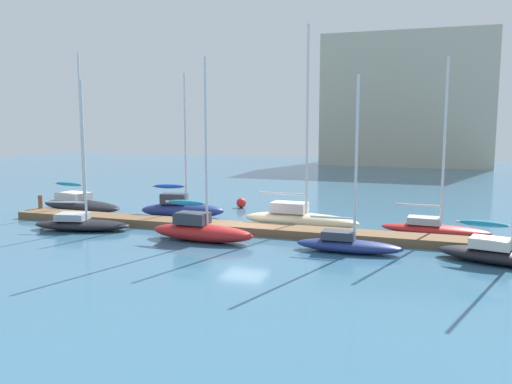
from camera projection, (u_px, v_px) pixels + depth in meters
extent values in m
plane|color=#386684|center=(244.00, 232.00, 29.65)|extent=(120.00, 120.00, 0.00)
cube|color=brown|center=(244.00, 228.00, 29.62)|extent=(29.96, 1.74, 0.43)
cylinder|color=brown|center=(41.00, 205.00, 34.95)|extent=(0.28, 0.28, 1.31)
ellipsoid|color=black|center=(81.00, 206.00, 36.42)|extent=(7.02, 3.38, 0.75)
cube|color=silver|center=(74.00, 196.00, 36.66)|extent=(2.26, 1.90, 0.49)
cylinder|color=silver|center=(81.00, 128.00, 35.55)|extent=(0.14, 0.14, 9.82)
cylinder|color=silver|center=(69.00, 184.00, 36.74)|extent=(2.80, 0.59, 0.11)
ellipsoid|color=teal|center=(69.00, 184.00, 36.74)|extent=(2.57, 0.79, 0.28)
ellipsoid|color=black|center=(82.00, 225.00, 30.16)|extent=(5.82, 3.02, 0.58)
cube|color=#9EA3AD|center=(72.00, 217.00, 30.16)|extent=(1.91, 1.63, 0.37)
cylinder|color=silver|center=(84.00, 151.00, 29.57)|extent=(0.13, 0.13, 7.81)
cylinder|color=silver|center=(66.00, 202.00, 30.08)|extent=(2.30, 0.62, 0.11)
ellipsoid|color=navy|center=(183.00, 211.00, 33.93)|extent=(5.57, 2.71, 0.94)
cube|color=#333842|center=(174.00, 198.00, 33.88)|extent=(1.81, 1.40, 0.61)
cylinder|color=silver|center=(185.00, 139.00, 33.30)|extent=(0.13, 0.13, 8.15)
cylinder|color=silver|center=(169.00, 186.00, 33.81)|extent=(2.22, 0.62, 0.11)
ellipsoid|color=blue|center=(169.00, 186.00, 33.81)|extent=(2.06, 0.82, 0.28)
ellipsoid|color=#B21E1E|center=(202.00, 233.00, 27.37)|extent=(5.71, 1.79, 0.88)
cube|color=#333842|center=(192.00, 218.00, 27.47)|extent=(1.73, 1.18, 0.57)
cylinder|color=silver|center=(206.00, 142.00, 26.65)|extent=(0.13, 0.13, 8.42)
cylinder|color=silver|center=(186.00, 203.00, 27.49)|extent=(2.38, 0.18, 0.11)
ellipsoid|color=teal|center=(186.00, 203.00, 27.49)|extent=(2.15, 0.43, 0.28)
ellipsoid|color=beige|center=(300.00, 220.00, 30.82)|extent=(6.92, 2.09, 0.87)
cube|color=silver|center=(289.00, 207.00, 30.97)|extent=(2.10, 1.36, 0.57)
cylinder|color=silver|center=(307.00, 121.00, 29.93)|extent=(0.14, 0.14, 10.60)
cylinder|color=silver|center=(283.00, 193.00, 31.01)|extent=(2.88, 0.22, 0.11)
ellipsoid|color=navy|center=(349.00, 246.00, 25.04)|extent=(5.04, 1.41, 0.60)
cube|color=#333842|center=(338.00, 235.00, 25.13)|extent=(1.52, 0.96, 0.39)
cylinder|color=silver|center=(356.00, 159.00, 24.41)|extent=(0.13, 0.13, 7.65)
cylinder|color=silver|center=(332.00, 217.00, 25.12)|extent=(2.11, 0.13, 0.10)
ellipsoid|color=#B21E1E|center=(435.00, 230.00, 28.81)|extent=(5.82, 1.88, 0.58)
cube|color=#9EA3AD|center=(424.00, 220.00, 28.96)|extent=(1.78, 1.17, 0.38)
cylinder|color=silver|center=(444.00, 142.00, 28.06)|extent=(0.13, 0.13, 8.88)
cylinder|color=silver|center=(418.00, 205.00, 28.98)|extent=(2.41, 0.26, 0.11)
ellipsoid|color=black|center=(504.00, 257.00, 23.02)|extent=(5.84, 3.08, 0.65)
cube|color=silver|center=(491.00, 243.00, 23.24)|extent=(1.92, 1.64, 0.42)
cylinder|color=silver|center=(484.00, 224.00, 23.31)|extent=(2.30, 0.64, 0.11)
ellipsoid|color=teal|center=(484.00, 224.00, 23.31)|extent=(2.13, 0.84, 0.28)
sphere|color=red|center=(241.00, 203.00, 37.86)|extent=(0.70, 0.70, 0.70)
cube|color=#BCB299|center=(406.00, 101.00, 73.41)|extent=(22.41, 9.48, 17.75)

